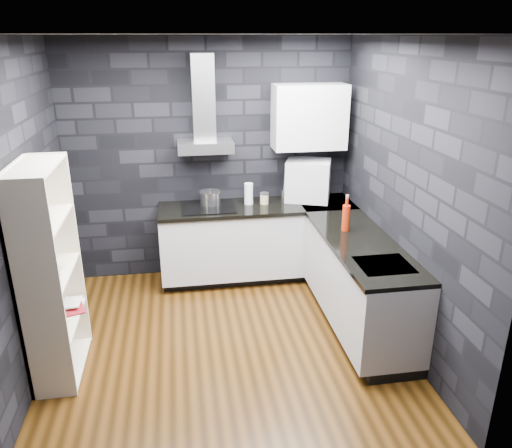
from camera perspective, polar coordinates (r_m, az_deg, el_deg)
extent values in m
plane|color=#43260B|center=(4.80, -3.37, -13.41)|extent=(3.20, 3.20, 0.00)
plane|color=silver|center=(3.97, -4.24, 20.83)|extent=(3.20, 3.20, 0.00)
cube|color=black|center=(5.75, -5.35, 7.20)|extent=(3.20, 0.05, 2.70)
cube|color=black|center=(2.71, -0.36, -8.94)|extent=(3.20, 0.05, 2.70)
cube|color=black|center=(4.36, -25.50, 0.76)|extent=(0.05, 3.20, 2.70)
cube|color=black|center=(4.62, 16.75, 2.99)|extent=(0.05, 3.20, 2.70)
cube|color=black|center=(5.98, 0.07, -5.44)|extent=(2.18, 0.50, 0.10)
cube|color=black|center=(5.13, 11.83, -10.73)|extent=(0.50, 1.78, 0.10)
cube|color=silver|center=(5.76, 0.13, -1.78)|extent=(2.20, 0.60, 0.76)
cube|color=silver|center=(4.91, 11.76, -6.50)|extent=(0.60, 1.80, 0.76)
cube|color=black|center=(5.61, 0.15, 1.95)|extent=(2.20, 0.62, 0.04)
cube|color=black|center=(4.74, 11.99, -2.20)|extent=(0.62, 1.80, 0.04)
cube|color=black|center=(5.80, 7.97, 2.37)|extent=(0.62, 0.62, 0.04)
cube|color=#A6A7AC|center=(5.51, -5.80, 8.82)|extent=(0.60, 0.34, 0.12)
cube|color=#A6A7AC|center=(5.50, -6.05, 14.18)|extent=(0.24, 0.20, 0.90)
cube|color=silver|center=(5.63, 6.11, 12.08)|extent=(0.80, 0.35, 0.70)
cube|color=black|center=(5.56, -5.47, 1.94)|extent=(0.58, 0.50, 0.01)
cube|color=#A6A7AC|center=(4.31, 14.44, -4.57)|extent=(0.44, 0.40, 0.01)
cylinder|color=silver|center=(5.62, -5.26, 2.94)|extent=(0.25, 0.25, 0.13)
cylinder|color=white|center=(5.62, -0.85, 3.48)|extent=(0.12, 0.12, 0.24)
cylinder|color=tan|center=(5.64, 0.95, 2.88)|extent=(0.10, 0.10, 0.12)
cylinder|color=silver|center=(5.74, 3.37, 3.22)|extent=(0.13, 0.13, 0.13)
cube|color=silver|center=(5.77, 5.97, 4.91)|extent=(0.59, 0.52, 0.49)
cylinder|color=#9A220A|center=(4.92, 10.24, 0.68)|extent=(0.08, 0.08, 0.26)
cube|color=beige|center=(4.35, -22.47, -5.29)|extent=(0.35, 0.80, 1.80)
imported|color=white|center=(4.26, -22.76, -5.31)|extent=(0.29, 0.29, 0.06)
imported|color=maroon|center=(4.62, -21.44, -8.14)|extent=(0.18, 0.08, 0.24)
imported|color=#B2B2B2|center=(4.68, -21.28, -7.44)|extent=(0.15, 0.02, 0.20)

